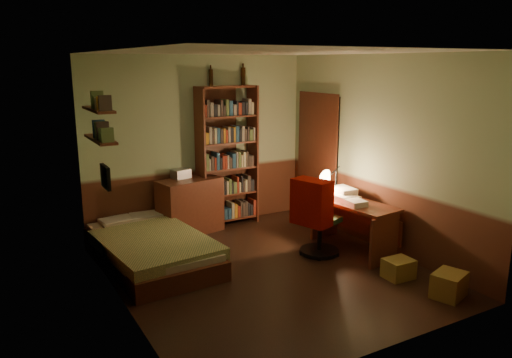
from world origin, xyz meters
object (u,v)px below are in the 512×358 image
dresser (190,206)px  bookshelf (227,157)px  bed (150,238)px  mini_stereo (181,174)px  cardboard_box_b (398,269)px  desk_lamp (336,171)px  office_chair (320,212)px  cardboard_box_a (449,285)px  desk (352,226)px

dresser → bookshelf: bearing=-3.9°
bed → mini_stereo: (0.79, 0.92, 0.57)m
dresser → cardboard_box_b: bearing=-72.0°
dresser → cardboard_box_b: size_ratio=2.82×
desk_lamp → mini_stereo: bearing=138.4°
mini_stereo → office_chair: size_ratio=0.22×
mini_stereo → bookshelf: bookshelf is taller
bookshelf → desk_lamp: 1.73m
desk_lamp → dresser: bearing=139.6°
dresser → bookshelf: 0.95m
bookshelf → bed: bearing=-156.8°
office_chair → bookshelf: bearing=88.5°
cardboard_box_b → bookshelf: bearing=106.8°
bed → cardboard_box_b: size_ratio=6.44×
bookshelf → cardboard_box_a: size_ratio=5.88×
bed → cardboard_box_a: (2.50, -2.56, -0.18)m
mini_stereo → desk: 2.59m
office_chair → cardboard_box_b: 1.23m
cardboard_box_a → cardboard_box_b: cardboard_box_a is taller
dresser → bookshelf: (0.67, 0.08, 0.66)m
mini_stereo → desk_lamp: bearing=-53.6°
desk → office_chair: office_chair is taller
dresser → office_chair: size_ratio=0.80×
bed → desk: desk is taller
dresser → desk: 2.39m
dresser → mini_stereo: bearing=111.5°
office_chair → cardboard_box_a: 1.83m
desk_lamp → cardboard_box_a: size_ratio=1.86×
dresser → cardboard_box_b: 3.13m
mini_stereo → desk: bearing=-60.5°
bed → desk: 2.67m
desk → desk_lamp: size_ratio=1.85×
dresser → desk_lamp: 2.20m
cardboard_box_a → cardboard_box_b: size_ratio=1.12×
dresser → cardboard_box_a: 3.74m
mini_stereo → desk: mini_stereo is taller
bed → desk_lamp: bearing=-15.3°
bookshelf → desk_lamp: bearing=-62.5°
dresser → desk_lamp: size_ratio=1.35×
cardboard_box_a → mini_stereo: bearing=116.3°
desk → dresser: bearing=126.7°
cardboard_box_b → mini_stereo: bearing=119.3°
desk → cardboard_box_a: bearing=-96.5°
desk → cardboard_box_a: desk is taller
desk → desk_lamp: desk_lamp is taller
bed → dresser: size_ratio=2.29×
cardboard_box_a → cardboard_box_b: bearing=100.4°
desk_lamp → bed: bearing=166.6°
desk_lamp → office_chair: bearing=-149.2°
bookshelf → cardboard_box_a: bookshelf is taller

